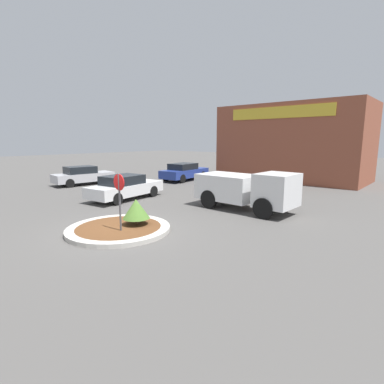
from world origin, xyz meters
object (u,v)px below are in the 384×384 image
(stop_sign, at_px, (119,194))
(parked_sedan_blue, at_px, (184,172))
(parked_sedan_silver, at_px, (83,175))
(utility_truck, at_px, (245,189))
(parked_sedan_white, at_px, (125,187))

(stop_sign, height_order, parked_sedan_blue, stop_sign)
(parked_sedan_silver, bearing_deg, utility_truck, -79.55)
(stop_sign, relative_size, utility_truck, 0.46)
(stop_sign, distance_m, parked_sedan_blue, 15.08)
(stop_sign, bearing_deg, utility_truck, 77.80)
(utility_truck, height_order, parked_sedan_white, utility_truck)
(parked_sedan_silver, distance_m, parked_sedan_blue, 8.23)
(parked_sedan_silver, relative_size, parked_sedan_blue, 0.96)
(utility_truck, height_order, parked_sedan_blue, utility_truck)
(stop_sign, xyz_separation_m, parked_sedan_silver, (-12.62, 5.60, -0.84))
(stop_sign, relative_size, parked_sedan_blue, 0.48)
(parked_sedan_silver, height_order, parked_sedan_blue, parked_sedan_blue)
(parked_sedan_white, bearing_deg, parked_sedan_blue, 11.92)
(stop_sign, height_order, utility_truck, stop_sign)
(stop_sign, bearing_deg, parked_sedan_blue, 123.29)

